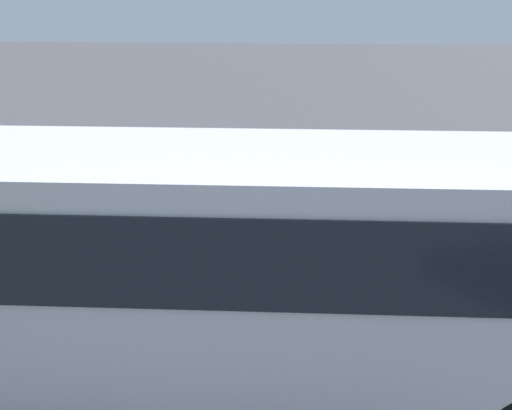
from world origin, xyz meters
TOP-DOWN VIEW (x-y plane):
  - ground_plane at (0.00, 0.00)m, footprint 80.00×80.00m
  - tour_bus at (1.19, 4.45)m, footprint 9.60×2.68m
  - spectator_far_left at (0.20, 1.80)m, footprint 0.58×0.37m
  - spectator_left at (1.11, 2.10)m, footprint 0.58×0.35m
  - spectator_centre at (2.06, 2.13)m, footprint 0.58×0.36m
  - parked_motorcycle_silver at (0.23, 2.67)m, footprint 2.05×0.58m
  - stunt_motorcycle at (1.35, -2.32)m, footprint 1.86×0.91m
  - traffic_cone at (-0.54, -2.36)m, footprint 0.34×0.34m
  - bay_line_a at (-2.27, -1.80)m, footprint 0.13×3.51m
  - bay_line_b at (0.67, -1.80)m, footprint 0.14×4.61m
  - bay_line_c at (3.60, -1.80)m, footprint 0.14×4.77m

SIDE VIEW (x-z plane):
  - ground_plane at x=0.00m, z-range 0.00..0.00m
  - bay_line_a at x=-2.27m, z-range 0.00..0.01m
  - bay_line_b at x=0.67m, z-range 0.00..0.01m
  - bay_line_c at x=3.60m, z-range 0.00..0.01m
  - traffic_cone at x=-0.54m, z-range -0.01..0.62m
  - parked_motorcycle_silver at x=0.23m, z-range -0.01..0.97m
  - spectator_left at x=1.11m, z-range 0.16..1.85m
  - spectator_centre at x=2.06m, z-range 0.16..1.86m
  - stunt_motorcycle at x=1.35m, z-range 0.13..1.96m
  - spectator_far_left at x=0.20m, z-range 0.18..1.94m
  - tour_bus at x=1.19m, z-range 0.02..3.27m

